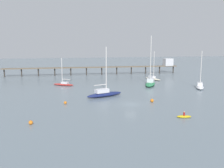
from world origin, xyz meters
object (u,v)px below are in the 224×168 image
Objects in this scene: mooring_buoy_near at (152,101)px; mooring_buoy_inner at (65,103)px; sailboat_white at (200,86)px; dinghy_yellow at (184,116)px; sailboat_green at (150,83)px; sailboat_cream at (153,78)px; pier at (122,66)px; mooring_buoy_mid at (31,123)px; sailboat_navy at (104,93)px; sailboat_red at (64,84)px.

mooring_buoy_inner is (-19.22, 2.52, -0.07)m from mooring_buoy_near.
sailboat_white is 4.03× the size of dinghy_yellow.
sailboat_green is 13.12m from sailboat_cream.
sailboat_green is at bearing -87.84° from pier.
sailboat_cream is 16.33× the size of mooring_buoy_inner.
sailboat_white is 51.77m from mooring_buoy_mid.
sailboat_white is (12.50, -8.24, -0.17)m from sailboat_green.
pier reaches higher than mooring_buoy_near.
mooring_buoy_inner is at bearing -136.60° from sailboat_cream.
pier is 6.10× the size of sailboat_navy.
sailboat_green is 19.94× the size of mooring_buoy_near.
sailboat_red is 44.75m from dinghy_yellow.
sailboat_red is at bearing 80.70° from mooring_buoy_mid.
sailboat_white is 30.66m from sailboat_navy.
mooring_buoy_near is (9.45, -8.23, -0.47)m from sailboat_navy.
pier is at bearing 44.25° from sailboat_red.
sailboat_red is at bearing 124.24° from mooring_buoy_near.
sailboat_navy is 11.32m from mooring_buoy_inner.
sailboat_white is at bearing 52.93° from dinghy_yellow.
dinghy_yellow is at bearing -84.47° from mooring_buoy_near.
sailboat_red is at bearing 160.38° from sailboat_white.
mooring_buoy_inner is at bearing -90.68° from sailboat_red.
dinghy_yellow is (20.10, -39.99, -0.35)m from sailboat_red.
sailboat_green is at bearing 69.45° from mooring_buoy_near.
mooring_buoy_near is at bearing -146.57° from sailboat_white.
mooring_buoy_mid is at bearing -135.99° from sailboat_green.
mooring_buoy_mid is (-26.34, 1.86, 0.13)m from dinghy_yellow.
mooring_buoy_mid is (-38.99, -44.10, -0.30)m from sailboat_cream.
mooring_buoy_near is at bearing -110.55° from sailboat_green.
sailboat_green is (1.17, -31.17, -2.90)m from pier.
sailboat_navy is at bearing 30.30° from mooring_buoy_inner.
mooring_buoy_inner is (-26.26, -50.56, -3.48)m from pier.
sailboat_cream reaches higher than pier.
sailboat_red reaches higher than pier.
sailboat_white reaches higher than dinghy_yellow.
sailboat_white is at bearing 27.62° from mooring_buoy_mid.
sailboat_cream is 34.56m from sailboat_navy.
sailboat_red is 33.62m from mooring_buoy_near.
sailboat_cream is (32.75, 5.97, 0.07)m from sailboat_red.
sailboat_cream is 47.67m from dinghy_yellow.
sailboat_white reaches higher than sailboat_red.
sailboat_navy is 17.94× the size of mooring_buoy_mid.
dinghy_yellow is at bearing -62.49° from sailboat_navy.
sailboat_red is 11.10× the size of mooring_buoy_near.
dinghy_yellow reaches higher than mooring_buoy_inner.
pier is at bearing 69.81° from sailboat_navy.
dinghy_yellow is 3.51× the size of mooring_buoy_near.
mooring_buoy_near is at bearing 22.31° from mooring_buoy_mid.
mooring_buoy_near is (-1.18, 12.19, 0.18)m from dinghy_yellow.
sailboat_white is 0.90× the size of sailboat_navy.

